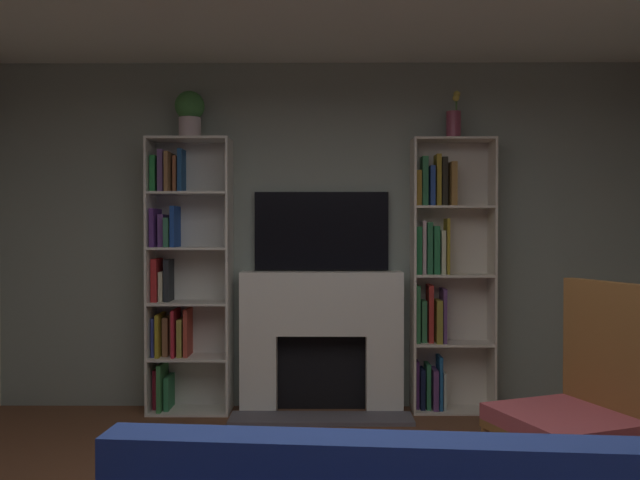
{
  "coord_description": "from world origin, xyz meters",
  "views": [
    {
      "loc": [
        0.03,
        -2.47,
        1.42
      ],
      "look_at": [
        0.0,
        1.09,
        1.36
      ],
      "focal_mm": 36.69,
      "sensor_mm": 36.0,
      "label": 1
    }
  ],
  "objects": [
    {
      "name": "wall_back_accent",
      "position": [
        0.0,
        2.75,
        1.37
      ],
      "size": [
        5.26,
        0.06,
        2.73
      ],
      "primitive_type": "cube",
      "color": "gray",
      "rests_on": "ground_plane"
    },
    {
      "name": "tv",
      "position": [
        0.0,
        2.69,
        1.4
      ],
      "size": [
        1.05,
        0.06,
        0.62
      ],
      "primitive_type": "cube",
      "color": "black",
      "rests_on": "fireplace"
    },
    {
      "name": "potted_plant",
      "position": [
        -1.02,
        2.57,
        2.32
      ],
      "size": [
        0.23,
        0.23,
        0.37
      ],
      "color": "beige",
      "rests_on": "bookshelf_left"
    },
    {
      "name": "vase_with_flowers",
      "position": [
        1.02,
        2.57,
        2.24
      ],
      "size": [
        0.11,
        0.11,
        0.36
      ],
      "color": "#8E3B51",
      "rests_on": "bookshelf_right"
    },
    {
      "name": "fireplace",
      "position": [
        0.0,
        2.6,
        0.58
      ],
      "size": [
        1.35,
        0.54,
        1.08
      ],
      "color": "white",
      "rests_on": "ground_plane"
    },
    {
      "name": "bookshelf_right",
      "position": [
        0.94,
        2.63,
        1.05
      ],
      "size": [
        0.63,
        0.26,
        2.11
      ],
      "color": "beige",
      "rests_on": "ground_plane"
    },
    {
      "name": "armchair",
      "position": [
        1.28,
        0.7,
        0.58
      ],
      "size": [
        0.76,
        0.76,
        1.15
      ],
      "color": "brown",
      "rests_on": "ground_plane"
    },
    {
      "name": "bookshelf_left",
      "position": [
        -1.09,
        2.6,
        1.05
      ],
      "size": [
        0.63,
        0.32,
        2.11
      ],
      "color": "silver",
      "rests_on": "ground_plane"
    }
  ]
}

